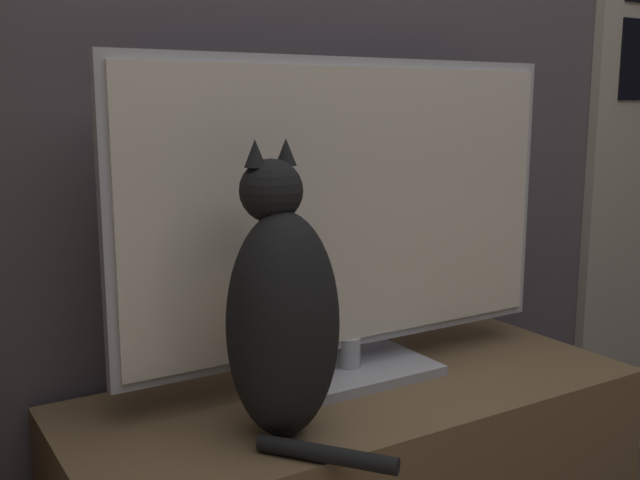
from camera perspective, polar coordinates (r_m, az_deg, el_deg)
wall_back at (r=1.65m, az=-2.72°, el=17.36°), size 4.80×0.05×2.60m
tv at (r=1.49m, az=2.28°, el=1.62°), size 0.98×0.21×0.64m
cat at (r=1.25m, az=-2.99°, el=-5.79°), size 0.20×0.32×0.50m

